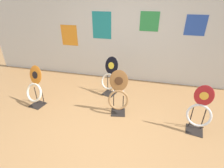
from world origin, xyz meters
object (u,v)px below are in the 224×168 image
toilet_seat_display_orange_sun (35,89)px  toilet_seat_display_crimson_swirl (200,112)px  toilet_seat_display_jazz_black (110,77)px  toilet_seat_display_woodgrain (118,96)px

toilet_seat_display_orange_sun → toilet_seat_display_crimson_swirl: toilet_seat_display_crimson_swirl is taller
toilet_seat_display_jazz_black → toilet_seat_display_woodgrain: size_ratio=0.97×
toilet_seat_display_orange_sun → toilet_seat_display_jazz_black: 1.64m
toilet_seat_display_jazz_black → toilet_seat_display_woodgrain: (0.36, -0.70, -0.04)m
toilet_seat_display_jazz_black → toilet_seat_display_crimson_swirl: bearing=-26.4°
toilet_seat_display_woodgrain → toilet_seat_display_orange_sun: bearing=-175.5°
toilet_seat_display_orange_sun → toilet_seat_display_woodgrain: bearing=4.5°
toilet_seat_display_jazz_black → toilet_seat_display_woodgrain: toilet_seat_display_woodgrain is taller
toilet_seat_display_orange_sun → toilet_seat_display_crimson_swirl: size_ratio=0.97×
toilet_seat_display_jazz_black → toilet_seat_display_orange_sun: bearing=-149.2°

